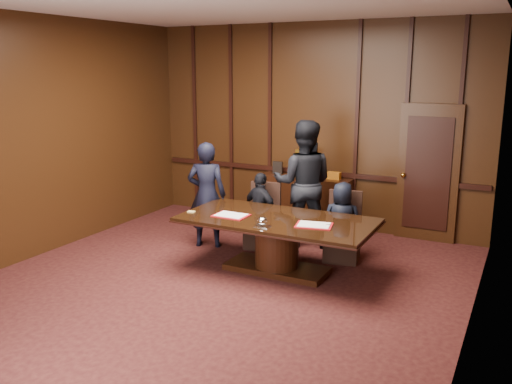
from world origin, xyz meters
The scene contains 13 objects.
room centered at (0.07, 0.14, 1.72)m, with size 7.00×7.04×3.50m.
sideboard centered at (0.00, 3.26, 0.49)m, with size 1.60×0.45×1.54m.
conference_table centered at (0.46, 1.09, 0.51)m, with size 2.62×1.32×0.76m.
folder_left centered at (-0.15, 0.90, 0.77)m, with size 0.46×0.33×0.02m.
folder_right centered at (1.04, 0.98, 0.77)m, with size 0.52×0.42×0.02m.
inkstand centered at (0.46, 0.64, 0.81)m, with size 0.20×0.14×0.12m.
notepad centered at (-0.74, 0.81, 0.77)m, with size 0.10×0.07×0.01m, color tan.
chair_left centered at (-0.19, 1.96, 0.29)m, with size 0.56×0.56×0.99m.
chair_right centered at (1.11, 1.96, 0.29)m, with size 0.55×0.55×0.99m.
signatory_left centered at (-0.19, 1.89, 0.59)m, with size 0.70×0.29×1.19m, color black.
signatory_right centered at (1.11, 1.89, 0.58)m, with size 0.57×0.37×1.17m, color black.
witness_left centered at (-0.97, 1.59, 0.82)m, with size 0.60×0.39×1.65m, color black.
witness_right centered at (0.31, 2.37, 0.98)m, with size 0.96×0.75×1.97m, color black.
Camera 1 is at (3.41, -5.31, 2.74)m, focal length 38.00 mm.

